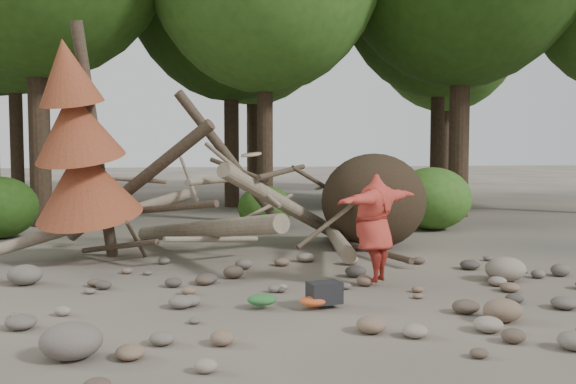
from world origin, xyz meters
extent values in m
plane|color=#514C44|center=(0.00, 0.00, 0.00)|extent=(120.00, 120.00, 0.00)
ellipsoid|color=#332619|center=(2.60, 4.30, 0.99)|extent=(2.20, 1.87, 1.98)
cylinder|color=gray|center=(-1.00, 3.70, 0.55)|extent=(2.61, 5.11, 1.08)
cylinder|color=gray|center=(0.80, 4.20, 0.90)|extent=(3.18, 3.71, 1.90)
cylinder|color=brown|center=(-2.20, 4.60, 1.40)|extent=(3.08, 1.91, 2.49)
cylinder|color=gray|center=(1.60, 3.50, 0.35)|extent=(1.13, 4.98, 0.43)
cylinder|color=brown|center=(-0.30, 4.80, 1.80)|extent=(2.39, 1.03, 2.89)
cylinder|color=gray|center=(-3.00, 4.00, 0.70)|extent=(3.71, 0.86, 1.20)
cylinder|color=#4C3F30|center=(-2.50, 3.50, 0.30)|extent=(1.52, 1.70, 0.49)
cylinder|color=gray|center=(0.20, 4.40, 0.80)|extent=(1.57, 0.85, 0.69)
cylinder|color=#4C3F30|center=(1.80, 4.90, 1.20)|extent=(1.92, 1.25, 1.10)
cylinder|color=gray|center=(-1.20, 4.20, 1.50)|extent=(0.37, 1.42, 0.85)
cylinder|color=#4C3F30|center=(2.20, 3.20, 0.15)|extent=(0.79, 2.54, 0.12)
cylinder|color=gray|center=(-0.80, 3.10, 0.45)|extent=(1.78, 1.11, 0.29)
cylinder|color=#4C3F30|center=(-2.90, 3.80, 2.20)|extent=(0.67, 1.13, 4.35)
cone|color=brown|center=(-3.06, 3.49, 1.50)|extent=(2.06, 2.13, 1.86)
cone|color=brown|center=(-3.16, 3.28, 2.50)|extent=(1.71, 1.78, 1.65)
cone|color=brown|center=(-3.26, 3.09, 3.40)|extent=(1.23, 1.30, 1.41)
cylinder|color=#38281C|center=(-5.00, 9.50, 4.48)|extent=(0.56, 0.56, 8.96)
cylinder|color=#38281C|center=(1.00, 9.20, 3.57)|extent=(0.44, 0.44, 7.14)
cylinder|color=#38281C|center=(7.00, 9.80, 4.72)|extent=(0.60, 0.60, 9.45)
cylinder|color=#38281C|center=(-6.50, 13.50, 3.78)|extent=(0.42, 0.42, 7.56)
cylinder|color=#38281C|center=(0.50, 14.20, 4.27)|extent=(0.52, 0.52, 8.54)
cylinder|color=#38281C|center=(8.00, 13.80, 4.06)|extent=(0.50, 0.50, 8.12)
cylinder|color=#38281C|center=(2.00, 20.50, 4.38)|extent=(0.54, 0.54, 8.75)
cylinder|color=#38281C|center=(11.00, 20.00, 3.92)|extent=(0.46, 0.46, 7.84)
ellipsoid|color=#305C1A|center=(11.00, 20.00, 8.06)|extent=(7.17, 7.17, 8.60)
ellipsoid|color=#305C1A|center=(0.80, 7.80, 0.56)|extent=(1.40, 1.40, 1.12)
ellipsoid|color=#3C6D22|center=(5.00, 7.00, 0.80)|extent=(2.00, 2.00, 1.60)
imported|color=#B03227|center=(1.50, 0.79, 0.90)|extent=(1.89, 1.70, 1.63)
cylinder|color=#9E8864|center=(-0.40, 0.50, 2.00)|extent=(0.31, 0.30, 0.09)
cube|color=black|center=(0.46, -0.36, 0.14)|extent=(0.47, 0.37, 0.28)
ellipsoid|color=#28652C|center=(-0.36, -0.28, 0.07)|extent=(0.39, 0.32, 0.14)
ellipsoid|color=#BF4C20|center=(0.28, -0.45, 0.06)|extent=(0.34, 0.28, 0.13)
ellipsoid|color=#655C54|center=(-2.49, -1.92, 0.19)|extent=(0.62, 0.56, 0.37)
ellipsoid|color=brown|center=(2.43, -1.39, 0.14)|extent=(0.47, 0.42, 0.28)
ellipsoid|color=gray|center=(3.65, 0.78, 0.19)|extent=(0.64, 0.58, 0.38)
ellipsoid|color=#645E54|center=(-3.74, 1.80, 0.16)|extent=(0.52, 0.47, 0.31)
camera|label=1|loc=(-1.44, -8.45, 2.11)|focal=40.00mm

